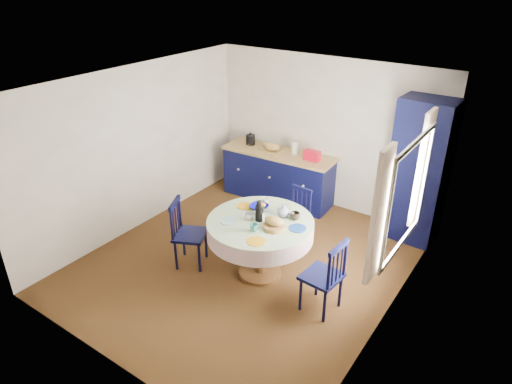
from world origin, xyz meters
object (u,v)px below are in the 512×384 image
pantry_cabinet (419,172)px  dining_table (261,229)px  chair_right (325,276)px  mug_a (249,216)px  mug_b (254,228)px  kitchen_counter (278,175)px  mug_c (295,216)px  chair_far (296,215)px  chair_left (187,233)px  cobalt_bowl (259,207)px  mug_d (265,201)px

pantry_cabinet → dining_table: bearing=-119.2°
chair_right → mug_a: 1.22m
mug_b → pantry_cabinet: bearing=62.0°
kitchen_counter → pantry_cabinet: 2.41m
dining_table → mug_c: bearing=39.0°
chair_far → mug_a: 1.16m
mug_c → mug_a: bearing=-146.3°
chair_left → cobalt_bowl: size_ratio=3.99×
chair_left → mug_b: (1.04, 0.09, 0.39)m
mug_d → pantry_cabinet: bearing=47.8°
kitchen_counter → mug_c: 2.23m
dining_table → cobalt_bowl: 0.34m
pantry_cabinet → dining_table: (-1.33, -2.11, -0.37)m
mug_d → chair_right: bearing=-25.1°
pantry_cabinet → mug_d: bearing=-129.2°
chair_left → mug_a: 0.96m
mug_a → cobalt_bowl: size_ratio=0.46×
pantry_cabinet → chair_right: 2.36m
mug_a → mug_d: mug_a is taller
chair_far → mug_a: size_ratio=7.61×
chair_right → pantry_cabinet: bearing=177.1°
chair_left → kitchen_counter: bearing=-24.8°
kitchen_counter → cobalt_bowl: (0.80, -1.77, 0.40)m
chair_far → chair_right: chair_right is taller
mug_b → mug_d: size_ratio=1.12×
chair_left → mug_d: 1.15m
chair_left → mug_a: (0.82, 0.30, 0.39)m
chair_right → mug_b: bearing=-78.5°
cobalt_bowl → mug_d: bearing=94.6°
chair_far → pantry_cabinet: bearing=43.3°
mug_a → cobalt_bowl: 0.29m
mug_b → mug_c: mug_c is taller
chair_left → mug_c: size_ratio=7.62×
dining_table → cobalt_bowl: dining_table is taller
mug_a → kitchen_counter: bearing=112.4°
chair_left → mug_b: 1.12m
mug_b → cobalt_bowl: (-0.26, 0.50, -0.02)m
pantry_cabinet → mug_d: pantry_cabinet is taller
dining_table → mug_d: bearing=116.2°
dining_table → mug_a: 0.23m
mug_b → mug_d: (-0.28, 0.67, -0.01)m
chair_right → mug_a: bearing=-89.9°
mug_a → mug_c: bearing=33.7°
chair_left → mug_b: chair_left is taller
chair_left → chair_right: (1.98, 0.20, 0.01)m
dining_table → mug_c: (0.34, 0.27, 0.18)m
chair_far → mug_b: mug_b is taller
chair_far → cobalt_bowl: bearing=-95.3°
kitchen_counter → dining_table: (0.99, -2.01, 0.25)m
pantry_cabinet → dining_table: size_ratio=1.57×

